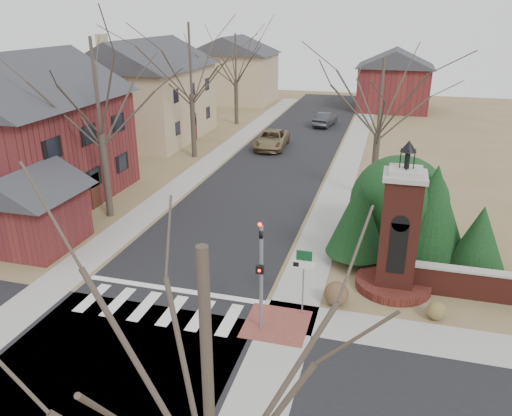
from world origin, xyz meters
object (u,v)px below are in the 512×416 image
(brick_gate_monument, at_px, (398,242))
(pickup_truck, at_px, (272,139))
(sign_post, at_px, (303,270))
(distant_car, at_px, (325,119))
(traffic_signal_pole, at_px, (261,268))

(brick_gate_monument, bearing_deg, pickup_truck, 116.39)
(brick_gate_monument, distance_m, pickup_truck, 23.89)
(sign_post, distance_m, distant_car, 34.71)
(pickup_truck, bearing_deg, brick_gate_monument, -66.82)
(traffic_signal_pole, distance_m, distant_car, 36.02)
(brick_gate_monument, height_order, distant_car, brick_gate_monument)
(traffic_signal_pole, bearing_deg, distant_car, 94.30)
(sign_post, distance_m, pickup_truck, 25.44)
(sign_post, xyz_separation_m, distant_car, (-3.99, 34.45, -1.24))
(traffic_signal_pole, distance_m, sign_post, 2.02)
(traffic_signal_pole, xyz_separation_m, brick_gate_monument, (4.70, 4.42, -0.42))
(traffic_signal_pole, xyz_separation_m, pickup_truck, (-5.90, 25.78, -1.84))
(traffic_signal_pole, bearing_deg, pickup_truck, 102.89)
(sign_post, bearing_deg, distant_car, 96.61)
(traffic_signal_pole, xyz_separation_m, distant_car, (-2.70, 35.87, -1.88))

